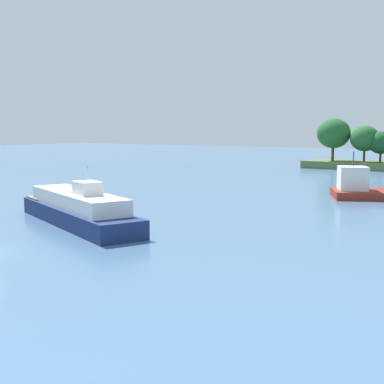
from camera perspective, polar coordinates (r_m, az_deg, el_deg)
white_riverboat at (r=45.69m, az=-12.37°, el=-1.83°), size 18.33×10.41×5.27m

